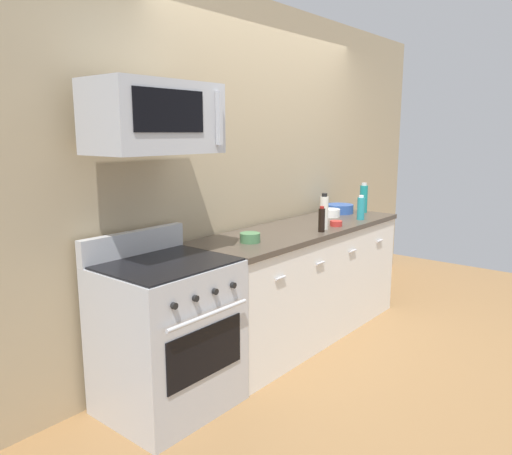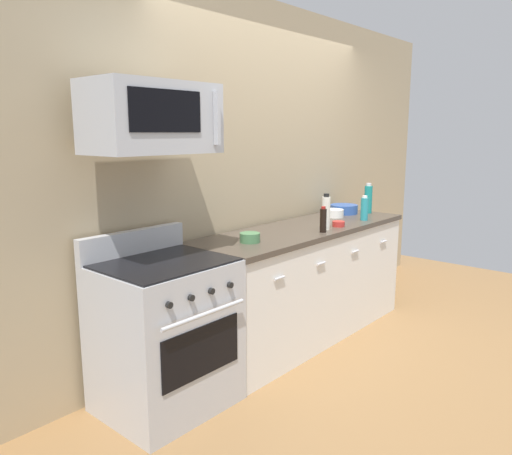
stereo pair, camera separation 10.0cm
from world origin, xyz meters
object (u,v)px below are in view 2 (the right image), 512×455
bowl_green_glaze (250,237)px  bowl_white_ceramic (334,213)px  microwave (152,118)px  bottle_soy_sauce_dark (323,220)px  bottle_vinegar_white (326,213)px  bottle_dish_soap (364,209)px  bowl_red_small (338,224)px  bowl_blue_mixing (344,209)px  bottle_sparkling_teal (368,199)px  range_oven (165,333)px

bowl_green_glaze → bowl_white_ceramic: (1.28, 0.13, 0.00)m
microwave → bottle_soy_sauce_dark: (1.36, -0.27, -0.74)m
bottle_vinegar_white → bottle_dish_soap: 0.58m
bottle_soy_sauce_dark → bowl_white_ceramic: bearing=25.8°
bottle_vinegar_white → bowl_white_ceramic: bottle_vinegar_white is taller
bottle_soy_sauce_dark → bowl_red_small: bearing=7.4°
bottle_soy_sauce_dark → bowl_blue_mixing: size_ratio=0.78×
bottle_vinegar_white → bowl_white_ceramic: bearing=26.3°
bowl_red_small → bowl_blue_mixing: bearing=27.5°
bottle_vinegar_white → bottle_sparkling_teal: 0.96m
range_oven → bowl_green_glaze: 0.88m
bowl_green_glaze → bowl_red_small: 0.92m
bottle_vinegar_white → bottle_sparkling_teal: bottle_vinegar_white is taller
bottle_vinegar_white → bowl_red_small: 0.21m
bottle_dish_soap → bowl_white_ceramic: (-0.03, 0.29, -0.06)m
range_oven → bowl_blue_mixing: bearing=3.1°
range_oven → bowl_green_glaze: bearing=-3.4°
bottle_soy_sauce_dark → range_oven: bearing=170.4°
microwave → bottle_dish_soap: size_ratio=3.48×
bottle_vinegar_white → bowl_blue_mixing: 0.84m
range_oven → bowl_green_glaze: (0.73, -0.04, 0.49)m
bottle_dish_soap → bottle_sparkling_teal: (0.37, 0.17, 0.03)m
microwave → bottle_soy_sauce_dark: bearing=-11.4°
bowl_green_glaze → bowl_blue_mixing: (1.51, 0.16, 0.01)m
range_oven → bowl_white_ceramic: bearing=2.5°
bowl_green_glaze → bowl_white_ceramic: size_ratio=0.79×
bottle_dish_soap → bowl_green_glaze: (-1.31, 0.16, -0.07)m
bottle_dish_soap → bottle_soy_sauce_dark: bottle_dish_soap is taller
bottle_soy_sauce_dark → bowl_blue_mixing: (0.88, 0.35, -0.05)m
bottle_dish_soap → bowl_green_glaze: size_ratio=1.51×
bottle_vinegar_white → bottle_dish_soap: bearing=-1.9°
bottle_soy_sauce_dark → bowl_white_ceramic: size_ratio=1.11×
bottle_vinegar_white → bowl_white_ceramic: 0.62m
bowl_white_ceramic → bowl_red_small: size_ratio=1.77×
bottle_dish_soap → bowl_white_ceramic: bottle_dish_soap is taller
range_oven → microwave: bearing=89.7°
bottle_sparkling_teal → bowl_green_glaze: bearing=-179.8°
microwave → bowl_blue_mixing: size_ratio=2.92×
bowl_green_glaze → bowl_blue_mixing: bearing=6.1°
bottle_soy_sauce_dark → bowl_red_small: bottle_soy_sauce_dark is taller
bottle_sparkling_teal → bowl_red_small: (-0.77, -0.16, -0.11)m
bottle_vinegar_white → bowl_white_ceramic: (0.55, 0.27, -0.10)m
bottle_vinegar_white → bowl_blue_mixing: size_ratio=1.11×
bottle_sparkling_teal → bottle_soy_sauce_dark: size_ratio=1.42×
bottle_soy_sauce_dark → bottle_dish_soap: bearing=2.1°
microwave → bowl_red_small: size_ratio=7.36×
bowl_green_glaze → bottle_sparkling_teal: bearing=0.2°
bowl_white_ceramic → bowl_green_glaze: bearing=-174.2°
bottle_soy_sauce_dark → bowl_white_ceramic: (0.65, 0.32, -0.06)m
bowl_white_ceramic → bowl_red_small: (-0.37, -0.28, -0.01)m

